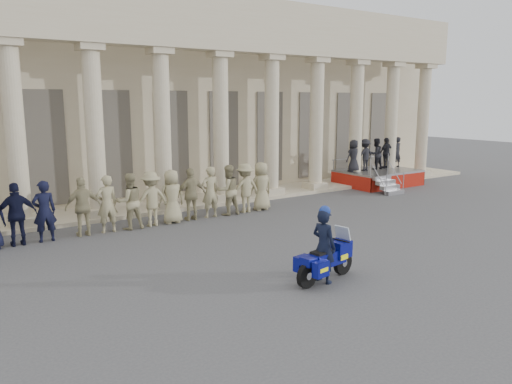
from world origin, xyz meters
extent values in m
plane|color=#424245|center=(0.00, 0.00, 0.00)|extent=(90.00, 90.00, 0.00)
cube|color=#BDAE8E|center=(0.00, 15.00, 4.50)|extent=(40.00, 10.00, 9.00)
cube|color=#BDAE8E|center=(0.00, 8.80, 0.07)|extent=(40.00, 2.60, 0.15)
cube|color=#BDAE8E|center=(0.00, 8.00, 6.79)|extent=(35.80, 1.00, 1.00)
cube|color=#BDAE8E|center=(-3.90, 8.00, 0.30)|extent=(0.90, 0.90, 0.30)
cylinder|color=#BDAE8E|center=(-3.90, 8.00, 3.25)|extent=(0.64, 0.64, 5.60)
cube|color=#BDAE8E|center=(-3.90, 8.00, 6.17)|extent=(0.85, 0.85, 0.24)
cube|color=#BDAE8E|center=(-1.30, 8.00, 0.30)|extent=(0.90, 0.90, 0.30)
cylinder|color=#BDAE8E|center=(-1.30, 8.00, 3.25)|extent=(0.64, 0.64, 5.60)
cube|color=#BDAE8E|center=(-1.30, 8.00, 6.17)|extent=(0.85, 0.85, 0.24)
cube|color=#BDAE8E|center=(1.30, 8.00, 0.30)|extent=(0.90, 0.90, 0.30)
cylinder|color=#BDAE8E|center=(1.30, 8.00, 3.25)|extent=(0.64, 0.64, 5.60)
cube|color=#BDAE8E|center=(1.30, 8.00, 6.17)|extent=(0.85, 0.85, 0.24)
cube|color=#BDAE8E|center=(3.90, 8.00, 0.30)|extent=(0.90, 0.90, 0.30)
cylinder|color=#BDAE8E|center=(3.90, 8.00, 3.25)|extent=(0.64, 0.64, 5.60)
cube|color=#BDAE8E|center=(3.90, 8.00, 6.17)|extent=(0.85, 0.85, 0.24)
cube|color=#BDAE8E|center=(6.50, 8.00, 0.30)|extent=(0.90, 0.90, 0.30)
cylinder|color=#BDAE8E|center=(6.50, 8.00, 3.25)|extent=(0.64, 0.64, 5.60)
cube|color=#BDAE8E|center=(6.50, 8.00, 6.17)|extent=(0.85, 0.85, 0.24)
cube|color=#BDAE8E|center=(9.10, 8.00, 0.30)|extent=(0.90, 0.90, 0.30)
cylinder|color=#BDAE8E|center=(9.10, 8.00, 3.25)|extent=(0.64, 0.64, 5.60)
cube|color=#BDAE8E|center=(9.10, 8.00, 6.17)|extent=(0.85, 0.85, 0.24)
cube|color=#BDAE8E|center=(11.70, 8.00, 0.30)|extent=(0.90, 0.90, 0.30)
cylinder|color=#BDAE8E|center=(11.70, 8.00, 3.25)|extent=(0.64, 0.64, 5.60)
cube|color=#BDAE8E|center=(11.70, 8.00, 6.17)|extent=(0.85, 0.85, 0.24)
cube|color=#BDAE8E|center=(14.30, 8.00, 0.30)|extent=(0.90, 0.90, 0.30)
cylinder|color=#BDAE8E|center=(14.30, 8.00, 3.25)|extent=(0.64, 0.64, 5.60)
cube|color=#BDAE8E|center=(14.30, 8.00, 6.17)|extent=(0.85, 0.85, 0.24)
cube|color=#BDAE8E|center=(16.90, 8.00, 0.30)|extent=(0.90, 0.90, 0.30)
cylinder|color=#BDAE8E|center=(16.90, 8.00, 3.25)|extent=(0.64, 0.64, 5.60)
cube|color=#BDAE8E|center=(16.90, 8.00, 6.17)|extent=(0.85, 0.85, 0.24)
cube|color=black|center=(-2.60, 10.02, 2.55)|extent=(1.30, 0.12, 4.20)
cube|color=black|center=(0.00, 10.02, 2.55)|extent=(1.30, 0.12, 4.20)
cube|color=black|center=(2.60, 10.02, 2.55)|extent=(1.30, 0.12, 4.20)
cube|color=black|center=(5.20, 10.02, 2.55)|extent=(1.30, 0.12, 4.20)
cube|color=black|center=(7.80, 10.02, 2.55)|extent=(1.30, 0.12, 4.20)
cube|color=black|center=(10.40, 10.02, 2.55)|extent=(1.30, 0.12, 4.20)
cube|color=black|center=(13.00, 10.02, 2.55)|extent=(1.30, 0.12, 4.20)
cube|color=black|center=(15.60, 10.02, 2.55)|extent=(1.30, 0.12, 4.20)
imported|color=black|center=(-4.32, 6.05, 0.97)|extent=(1.13, 0.47, 1.93)
imported|color=black|center=(-3.55, 6.05, 0.97)|extent=(0.70, 0.46, 1.93)
imported|color=#9B916B|center=(-2.37, 6.05, 0.97)|extent=(1.13, 0.47, 1.93)
imported|color=#9B916B|center=(-1.59, 6.05, 0.97)|extent=(0.70, 0.46, 1.93)
imported|color=#9B916B|center=(-0.82, 6.05, 0.97)|extent=(0.94, 0.73, 1.93)
imported|color=#9B916B|center=(-0.04, 6.05, 0.97)|extent=(1.25, 0.72, 1.93)
imported|color=#9B916B|center=(0.73, 6.05, 0.97)|extent=(0.94, 0.61, 1.93)
imported|color=#9B916B|center=(1.51, 6.05, 0.97)|extent=(1.13, 0.47, 1.93)
imported|color=#9B916B|center=(2.29, 6.05, 0.97)|extent=(0.70, 0.46, 1.93)
imported|color=#9B916B|center=(3.06, 6.05, 0.97)|extent=(0.94, 0.73, 1.93)
imported|color=#9B916B|center=(3.84, 6.05, 0.97)|extent=(1.25, 0.72, 1.93)
imported|color=#9B916B|center=(4.61, 6.05, 0.97)|extent=(0.94, 0.61, 1.93)
cube|color=gray|center=(13.05, 7.63, 0.75)|extent=(3.94, 2.81, 0.10)
cube|color=#9A170C|center=(13.05, 6.24, 0.35)|extent=(3.94, 0.04, 0.70)
cube|color=#9A170C|center=(11.10, 7.63, 0.35)|extent=(0.04, 2.81, 0.70)
cube|color=#9A170C|center=(15.00, 7.63, 0.35)|extent=(0.04, 2.81, 0.70)
cube|color=gray|center=(11.68, 5.32, 0.10)|extent=(1.10, 0.28, 0.20)
cube|color=gray|center=(11.68, 5.60, 0.30)|extent=(1.10, 0.28, 0.20)
cube|color=gray|center=(11.68, 5.88, 0.50)|extent=(1.10, 0.28, 0.20)
cube|color=gray|center=(11.68, 6.16, 0.70)|extent=(1.10, 0.28, 0.20)
cylinder|color=gray|center=(13.05, 8.99, 1.30)|extent=(3.94, 0.04, 0.04)
imported|color=black|center=(11.45, 7.83, 1.61)|extent=(0.79, 0.51, 1.62)
imported|color=black|center=(12.25, 7.83, 1.61)|extent=(1.04, 0.60, 1.62)
imported|color=black|center=(13.05, 7.83, 1.61)|extent=(0.79, 0.61, 1.62)
imported|color=black|center=(13.85, 7.83, 1.61)|extent=(0.95, 0.39, 1.62)
imported|color=black|center=(14.65, 7.83, 1.61)|extent=(0.59, 0.39, 1.62)
cylinder|color=black|center=(2.06, -1.30, 0.30)|extent=(0.62, 0.23, 0.60)
cylinder|color=black|center=(0.70, -1.53, 0.30)|extent=(0.62, 0.23, 0.60)
cube|color=navy|center=(1.42, -1.41, 0.57)|extent=(1.10, 0.55, 0.35)
cube|color=navy|center=(1.87, -1.33, 0.71)|extent=(0.57, 0.55, 0.41)
cube|color=silver|center=(1.87, -1.33, 0.50)|extent=(0.24, 0.30, 0.11)
cube|color=#B2BFCC|center=(2.03, -1.31, 1.02)|extent=(0.26, 0.45, 0.49)
cube|color=black|center=(1.24, -1.44, 0.75)|extent=(0.64, 0.40, 0.09)
cube|color=navy|center=(0.75, -1.52, 0.64)|extent=(0.37, 0.36, 0.20)
cube|color=navy|center=(0.88, -1.80, 0.50)|extent=(0.44, 0.27, 0.37)
cube|color=#FEFF0D|center=(0.88, -1.80, 0.50)|extent=(0.31, 0.26, 0.09)
cube|color=navy|center=(0.79, -1.22, 0.50)|extent=(0.44, 0.27, 0.37)
cube|color=#FEFF0D|center=(0.79, -1.22, 0.50)|extent=(0.31, 0.26, 0.09)
cylinder|color=silver|center=(0.94, -1.27, 0.27)|extent=(0.56, 0.18, 0.09)
cylinder|color=black|center=(1.87, -1.33, 0.93)|extent=(0.14, 0.64, 0.03)
imported|color=black|center=(1.29, -1.43, 0.90)|extent=(0.53, 0.72, 1.81)
sphere|color=navy|center=(1.29, -1.43, 1.76)|extent=(0.28, 0.28, 0.28)
camera|label=1|loc=(-6.50, -10.10, 4.35)|focal=35.00mm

